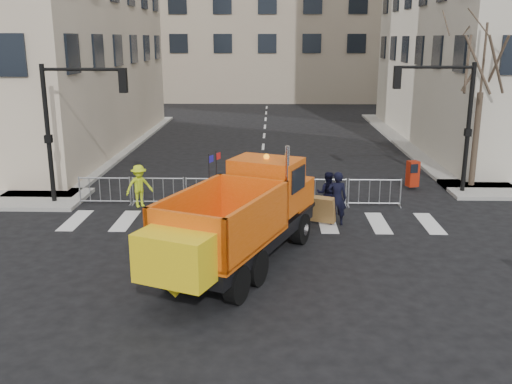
{
  "coord_description": "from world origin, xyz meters",
  "views": [
    {
      "loc": [
        0.52,
        -13.74,
        6.32
      ],
      "look_at": [
        0.06,
        2.5,
        1.92
      ],
      "focal_mm": 40.0,
      "sensor_mm": 36.0,
      "label": 1
    }
  ],
  "objects_px": {
    "plow_truck": "(240,217)",
    "cop_b": "(327,193)",
    "cop_c": "(266,190)",
    "newspaper_box": "(413,174)",
    "worker": "(139,186)",
    "cop_a": "(337,198)"
  },
  "relations": [
    {
      "from": "plow_truck",
      "to": "cop_b",
      "type": "bearing_deg",
      "value": -7.3
    },
    {
      "from": "cop_c",
      "to": "newspaper_box",
      "type": "bearing_deg",
      "value": 166.17
    },
    {
      "from": "cop_b",
      "to": "newspaper_box",
      "type": "relative_size",
      "value": 1.46
    },
    {
      "from": "cop_c",
      "to": "worker",
      "type": "distance_m",
      "value": 4.77
    },
    {
      "from": "cop_b",
      "to": "cop_c",
      "type": "distance_m",
      "value": 2.25
    },
    {
      "from": "plow_truck",
      "to": "cop_a",
      "type": "xyz_separation_m",
      "value": [
        3.15,
        3.92,
        -0.55
      ]
    },
    {
      "from": "plow_truck",
      "to": "cop_a",
      "type": "relative_size",
      "value": 4.68
    },
    {
      "from": "plow_truck",
      "to": "newspaper_box",
      "type": "height_order",
      "value": "plow_truck"
    },
    {
      "from": "cop_b",
      "to": "worker",
      "type": "xyz_separation_m",
      "value": [
        -7.01,
        0.29,
        0.15
      ]
    },
    {
      "from": "cop_a",
      "to": "cop_b",
      "type": "distance_m",
      "value": 1.22
    },
    {
      "from": "cop_c",
      "to": "cop_a",
      "type": "bearing_deg",
      "value": 109.81
    },
    {
      "from": "plow_truck",
      "to": "worker",
      "type": "distance_m",
      "value": 6.79
    },
    {
      "from": "cop_a",
      "to": "worker",
      "type": "xyz_separation_m",
      "value": [
        -7.23,
        1.48,
        0.0
      ]
    },
    {
      "from": "plow_truck",
      "to": "cop_b",
      "type": "height_order",
      "value": "plow_truck"
    },
    {
      "from": "cop_b",
      "to": "worker",
      "type": "relative_size",
      "value": 1.0
    },
    {
      "from": "cop_b",
      "to": "cop_c",
      "type": "bearing_deg",
      "value": 6.25
    },
    {
      "from": "cop_b",
      "to": "worker",
      "type": "height_order",
      "value": "worker"
    },
    {
      "from": "cop_c",
      "to": "cop_b",
      "type": "bearing_deg",
      "value": 135.34
    },
    {
      "from": "cop_a",
      "to": "cop_b",
      "type": "height_order",
      "value": "cop_a"
    },
    {
      "from": "cop_c",
      "to": "newspaper_box",
      "type": "relative_size",
      "value": 1.64
    },
    {
      "from": "cop_a",
      "to": "newspaper_box",
      "type": "height_order",
      "value": "cop_a"
    },
    {
      "from": "cop_b",
      "to": "cop_c",
      "type": "xyz_separation_m",
      "value": [
        -2.25,
        0.02,
        0.1
      ]
    }
  ]
}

